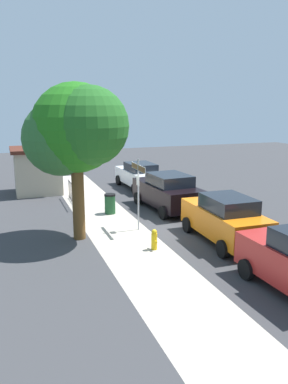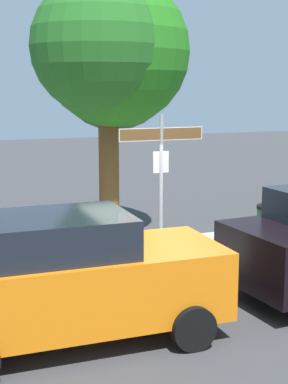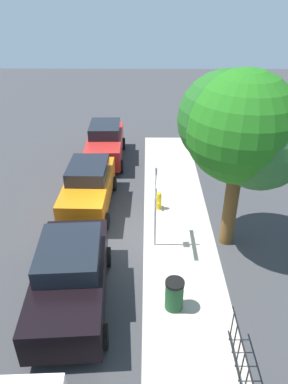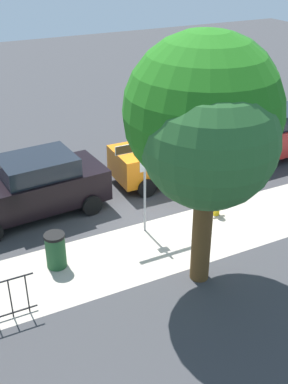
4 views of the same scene
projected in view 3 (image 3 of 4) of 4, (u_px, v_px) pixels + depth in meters
ground_plane at (144, 240)px, 13.10m from camera, size 60.00×60.00×0.00m
sidewalk_strip at (184, 279)px, 11.36m from camera, size 24.00×2.60×0.00m
street_sign at (156, 193)px, 11.77m from camera, size 1.75×0.07×3.08m
shade_tree at (242, 130)px, 10.84m from camera, size 3.73×3.94×6.11m
car_red at (105, 143)px, 18.57m from camera, size 4.31×2.01×1.90m
car_orange at (88, 187)px, 14.59m from camera, size 4.34×2.01×1.87m
car_black at (71, 276)px, 10.17m from camera, size 4.68×2.41×1.86m
iron_fence at (244, 374)px, 8.02m from camera, size 3.02×0.04×1.07m
fire_hydrant at (159, 201)px, 14.73m from camera, size 0.42×0.22×0.78m
trash_bin at (174, 294)px, 10.16m from camera, size 0.55×0.55×0.98m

